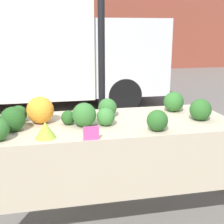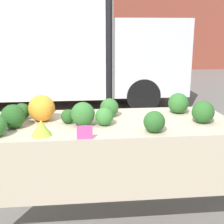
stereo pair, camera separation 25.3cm
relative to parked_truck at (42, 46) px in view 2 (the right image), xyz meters
The scene contains 18 objects.
ground_plane 4.52m from the parked_truck, 76.57° to the right, with size 40.00×40.00×0.00m, color slate.
building_facade 5.90m from the parked_truck, 80.00° to the left, with size 16.00×0.60×4.58m.
tent_pole 3.63m from the parked_truck, 73.07° to the right, with size 0.07×0.07×2.22m.
parked_truck is the anchor object (origin of this frame).
market_table 4.44m from the parked_truck, 76.77° to the right, with size 1.98×0.84×0.83m.
orange_cauliflower 4.19m from the parked_truck, 83.98° to the right, with size 0.22×0.22×0.22m.
romanesco_head 4.56m from the parked_truck, 84.01° to the right, with size 0.15×0.15×0.12m.
broccoli_head_0 4.39m from the parked_truck, 79.85° to the right, with size 0.19×0.19×0.19m.
broccoli_head_1 4.72m from the parked_truck, 74.14° to the right, with size 0.16×0.16×0.16m.
broccoli_head_2 4.44m from the parked_truck, 77.77° to the right, with size 0.14×0.14×0.14m.
broccoli_head_3 4.20m from the parked_truck, 76.18° to the right, with size 0.16×0.16×0.16m.
broccoli_head_4 3.96m from the parked_truck, 83.87° to the right, with size 0.14×0.14×0.14m.
broccoli_head_5 4.30m from the parked_truck, 81.24° to the right, with size 0.11×0.11×0.11m.
broccoli_head_7 4.68m from the parked_truck, 68.24° to the right, with size 0.18×0.18×0.18m.
broccoli_head_8 4.35m from the parked_truck, 67.98° to the right, with size 0.18×0.18×0.18m.
broccoli_head_9 4.34m from the parked_truck, 86.79° to the right, with size 0.18×0.18×0.18m.
broccoli_head_10 4.10m from the parked_truck, 86.29° to the right, with size 0.14×0.14×0.14m.
price_sign 4.71m from the parked_truck, 80.46° to the right, with size 0.11×0.01×0.10m.
Camera 2 is at (-0.25, -2.44, 1.56)m, focal length 50.00 mm.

